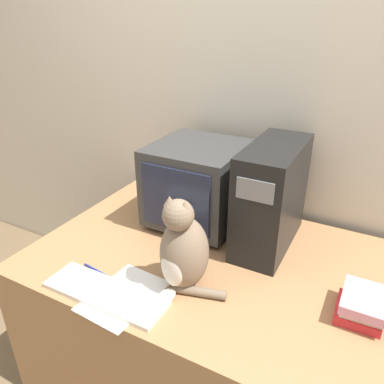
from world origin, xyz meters
name	(u,v)px	position (x,y,z in m)	size (l,w,h in m)	color
wall_back	(264,99)	(0.00, 1.04, 1.25)	(7.00, 0.05, 2.50)	beige
desk	(209,321)	(0.00, 0.49, 0.35)	(1.45, 0.97, 0.71)	#9E7047
crt_monitor	(197,183)	(-0.18, 0.72, 0.91)	(0.40, 0.41, 0.38)	#333333
computer_tower	(271,197)	(0.17, 0.70, 0.93)	(0.20, 0.45, 0.44)	black
keyboard	(105,293)	(-0.23, 0.10, 0.72)	(0.46, 0.15, 0.02)	silver
cat	(183,251)	(-0.01, 0.28, 0.86)	(0.27, 0.25, 0.37)	#7A6651
book_stack	(363,306)	(0.58, 0.42, 0.76)	(0.16, 0.18, 0.09)	red
pen	(96,270)	(-0.35, 0.19, 0.71)	(0.13, 0.03, 0.01)	navy
paper_sheet	(124,296)	(-0.17, 0.13, 0.71)	(0.23, 0.31, 0.00)	white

